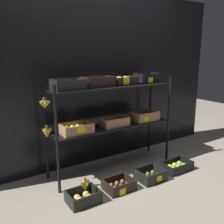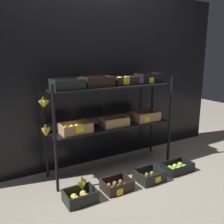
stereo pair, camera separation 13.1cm
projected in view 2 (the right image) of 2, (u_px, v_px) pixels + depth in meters
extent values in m
plane|color=gray|center=(112.00, 168.00, 3.23)|extent=(10.00, 10.00, 0.00)
cube|color=black|center=(97.00, 79.00, 3.30)|extent=(3.96, 0.12, 2.22)
cylinder|color=black|center=(55.00, 140.00, 2.56)|extent=(0.03, 0.03, 1.15)
cylinder|color=black|center=(170.00, 120.00, 3.33)|extent=(0.03, 0.03, 1.15)
cylinder|color=black|center=(45.00, 131.00, 2.87)|extent=(0.03, 0.03, 1.15)
cylinder|color=black|center=(152.00, 114.00, 3.64)|extent=(0.03, 0.03, 1.15)
cube|color=black|center=(112.00, 126.00, 3.10)|extent=(1.53, 0.34, 0.02)
cube|color=black|center=(112.00, 87.00, 2.99)|extent=(1.53, 0.34, 0.02)
cube|color=#A87F51|center=(76.00, 132.00, 2.82)|extent=(0.35, 0.23, 0.01)
cube|color=#A87F51|center=(79.00, 130.00, 2.72)|extent=(0.35, 0.02, 0.10)
cube|color=#A87F51|center=(72.00, 125.00, 2.90)|extent=(0.35, 0.02, 0.10)
cube|color=#A87F51|center=(61.00, 130.00, 2.73)|extent=(0.02, 0.19, 0.10)
cube|color=#A87F51|center=(89.00, 125.00, 2.89)|extent=(0.02, 0.19, 0.10)
ellipsoid|color=yellow|center=(69.00, 130.00, 2.74)|extent=(0.06, 0.06, 0.08)
ellipsoid|color=yellow|center=(74.00, 129.00, 2.77)|extent=(0.06, 0.06, 0.08)
ellipsoid|color=yellow|center=(79.00, 129.00, 2.80)|extent=(0.06, 0.06, 0.08)
ellipsoid|color=yellow|center=(84.00, 128.00, 2.83)|extent=(0.06, 0.06, 0.08)
ellipsoid|color=yellow|center=(66.00, 129.00, 2.80)|extent=(0.06, 0.06, 0.08)
ellipsoid|color=yellow|center=(72.00, 128.00, 2.82)|extent=(0.06, 0.06, 0.08)
ellipsoid|color=yellow|center=(77.00, 127.00, 2.86)|extent=(0.06, 0.06, 0.08)
ellipsoid|color=yellow|center=(82.00, 126.00, 2.89)|extent=(0.06, 0.06, 0.08)
cube|color=yellow|center=(80.00, 129.00, 2.71)|extent=(0.09, 0.01, 0.07)
cube|color=#A87F51|center=(114.00, 126.00, 3.07)|extent=(0.34, 0.20, 0.01)
cube|color=#A87F51|center=(118.00, 123.00, 2.98)|extent=(0.34, 0.02, 0.10)
cube|color=#A87F51|center=(110.00, 120.00, 3.14)|extent=(0.34, 0.02, 0.10)
cube|color=#A87F51|center=(102.00, 123.00, 2.98)|extent=(0.02, 0.17, 0.10)
cube|color=#A87F51|center=(125.00, 120.00, 3.14)|extent=(0.02, 0.17, 0.10)
sphere|color=red|center=(109.00, 124.00, 3.00)|extent=(0.07, 0.07, 0.07)
sphere|color=red|center=(115.00, 123.00, 3.04)|extent=(0.07, 0.07, 0.07)
sphere|color=red|center=(121.00, 122.00, 3.09)|extent=(0.07, 0.07, 0.07)
sphere|color=red|center=(108.00, 123.00, 3.05)|extent=(0.07, 0.07, 0.07)
sphere|color=red|center=(113.00, 122.00, 3.08)|extent=(0.07, 0.07, 0.07)
sphere|color=red|center=(118.00, 121.00, 3.12)|extent=(0.07, 0.07, 0.07)
cube|color=#A87F51|center=(145.00, 120.00, 3.32)|extent=(0.35, 0.25, 0.01)
cube|color=#A87F51|center=(150.00, 118.00, 3.21)|extent=(0.35, 0.02, 0.11)
cube|color=#A87F51|center=(139.00, 114.00, 3.41)|extent=(0.35, 0.02, 0.11)
cube|color=#A87F51|center=(135.00, 117.00, 3.23)|extent=(0.02, 0.22, 0.11)
cube|color=#A87F51|center=(154.00, 114.00, 3.39)|extent=(0.02, 0.22, 0.11)
sphere|color=orange|center=(140.00, 119.00, 3.24)|extent=(0.06, 0.06, 0.06)
sphere|color=orange|center=(145.00, 118.00, 3.27)|extent=(0.06, 0.06, 0.06)
sphere|color=orange|center=(149.00, 118.00, 3.30)|extent=(0.06, 0.06, 0.06)
sphere|color=orange|center=(152.00, 117.00, 3.33)|extent=(0.06, 0.06, 0.06)
sphere|color=orange|center=(137.00, 118.00, 3.30)|extent=(0.06, 0.06, 0.06)
sphere|color=orange|center=(141.00, 117.00, 3.33)|extent=(0.06, 0.06, 0.06)
sphere|color=orange|center=(145.00, 116.00, 3.37)|extent=(0.06, 0.06, 0.06)
sphere|color=orange|center=(148.00, 116.00, 3.40)|extent=(0.06, 0.06, 0.06)
cube|color=yellow|center=(147.00, 120.00, 3.18)|extent=(0.07, 0.01, 0.08)
cube|color=black|center=(67.00, 89.00, 2.71)|extent=(0.34, 0.24, 0.01)
cube|color=black|center=(71.00, 85.00, 2.60)|extent=(0.34, 0.02, 0.10)
cube|color=black|center=(64.00, 83.00, 2.79)|extent=(0.34, 0.02, 0.10)
cube|color=black|center=(53.00, 85.00, 2.62)|extent=(0.02, 0.21, 0.10)
cube|color=black|center=(81.00, 83.00, 2.78)|extent=(0.02, 0.21, 0.10)
sphere|color=#86BB47|center=(62.00, 86.00, 2.64)|extent=(0.07, 0.07, 0.07)
sphere|color=#8DC348|center=(68.00, 85.00, 2.67)|extent=(0.07, 0.07, 0.07)
sphere|color=#8EB732|center=(75.00, 85.00, 2.71)|extent=(0.07, 0.07, 0.07)
sphere|color=#83BB45|center=(59.00, 85.00, 2.68)|extent=(0.07, 0.07, 0.07)
sphere|color=#82BF40|center=(66.00, 85.00, 2.73)|extent=(0.07, 0.07, 0.07)
sphere|color=#8BC537|center=(73.00, 84.00, 2.77)|extent=(0.07, 0.07, 0.07)
cube|color=black|center=(98.00, 86.00, 2.92)|extent=(0.35, 0.23, 0.01)
cube|color=black|center=(102.00, 82.00, 2.81)|extent=(0.35, 0.02, 0.11)
cube|color=black|center=(93.00, 80.00, 2.99)|extent=(0.35, 0.02, 0.11)
cube|color=black|center=(84.00, 82.00, 2.82)|extent=(0.02, 0.20, 0.11)
cube|color=black|center=(110.00, 80.00, 2.99)|extent=(0.02, 0.20, 0.11)
sphere|color=orange|center=(92.00, 83.00, 2.84)|extent=(0.07, 0.07, 0.07)
sphere|color=orange|center=(99.00, 83.00, 2.88)|extent=(0.07, 0.07, 0.07)
sphere|color=orange|center=(105.00, 82.00, 2.92)|extent=(0.07, 0.07, 0.07)
sphere|color=orange|center=(90.00, 83.00, 2.90)|extent=(0.07, 0.07, 0.07)
sphere|color=orange|center=(96.00, 82.00, 2.94)|extent=(0.07, 0.07, 0.07)
sphere|color=orange|center=(102.00, 82.00, 2.98)|extent=(0.07, 0.07, 0.07)
cube|color=black|center=(124.00, 84.00, 3.10)|extent=(0.31, 0.22, 0.01)
cube|color=black|center=(128.00, 81.00, 3.00)|extent=(0.31, 0.02, 0.09)
cube|color=black|center=(119.00, 79.00, 3.17)|extent=(0.31, 0.02, 0.09)
cube|color=black|center=(113.00, 81.00, 3.01)|extent=(0.02, 0.19, 0.09)
cube|color=black|center=(134.00, 80.00, 3.16)|extent=(0.02, 0.19, 0.09)
ellipsoid|color=#A7B44E|center=(121.00, 81.00, 3.04)|extent=(0.07, 0.07, 0.09)
ellipsoid|color=tan|center=(128.00, 80.00, 3.09)|extent=(0.07, 0.07, 0.09)
ellipsoid|color=#B1B551|center=(119.00, 80.00, 3.08)|extent=(0.07, 0.07, 0.09)
ellipsoid|color=#BCBD4C|center=(126.00, 80.00, 3.14)|extent=(0.07, 0.07, 0.09)
cube|color=yellow|center=(127.00, 81.00, 2.98)|extent=(0.08, 0.01, 0.08)
cube|color=black|center=(148.00, 82.00, 3.29)|extent=(0.31, 0.21, 0.01)
cube|color=black|center=(153.00, 78.00, 3.20)|extent=(0.31, 0.02, 0.11)
cube|color=black|center=(144.00, 77.00, 3.36)|extent=(0.31, 0.02, 0.11)
cube|color=black|center=(139.00, 78.00, 3.20)|extent=(0.02, 0.18, 0.11)
cube|color=black|center=(157.00, 77.00, 3.35)|extent=(0.02, 0.18, 0.11)
sphere|color=#5F1752|center=(144.00, 81.00, 3.22)|extent=(0.05, 0.05, 0.05)
sphere|color=#552D4B|center=(148.00, 80.00, 3.25)|extent=(0.05, 0.05, 0.05)
sphere|color=#5E2755|center=(151.00, 80.00, 3.27)|extent=(0.05, 0.05, 0.05)
sphere|color=#5A175A|center=(155.00, 80.00, 3.30)|extent=(0.05, 0.05, 0.05)
sphere|color=#5B1C4C|center=(141.00, 80.00, 3.27)|extent=(0.05, 0.05, 0.05)
sphere|color=#591E58|center=(145.00, 80.00, 3.30)|extent=(0.05, 0.05, 0.05)
sphere|color=#5D2A50|center=(149.00, 80.00, 3.33)|extent=(0.05, 0.05, 0.05)
sphere|color=#5A2751|center=(152.00, 80.00, 3.36)|extent=(0.05, 0.05, 0.05)
cube|color=yellow|center=(152.00, 80.00, 3.18)|extent=(0.07, 0.01, 0.07)
cylinder|color=brown|center=(45.00, 126.00, 2.67)|extent=(0.02, 0.02, 0.02)
ellipsoid|color=yellow|center=(44.00, 132.00, 2.68)|extent=(0.07, 0.03, 0.10)
ellipsoid|color=yellow|center=(45.00, 132.00, 2.67)|extent=(0.05, 0.03, 0.10)
ellipsoid|color=yellow|center=(46.00, 131.00, 2.69)|extent=(0.05, 0.03, 0.10)
ellipsoid|color=yellow|center=(48.00, 131.00, 2.69)|extent=(0.08, 0.03, 0.10)
cylinder|color=brown|center=(43.00, 98.00, 2.61)|extent=(0.02, 0.02, 0.02)
ellipsoid|color=yellow|center=(42.00, 104.00, 2.61)|extent=(0.08, 0.03, 0.08)
ellipsoid|color=yellow|center=(42.00, 103.00, 2.62)|extent=(0.07, 0.03, 0.09)
ellipsoid|color=yellow|center=(43.00, 103.00, 2.63)|extent=(0.05, 0.03, 0.09)
ellipsoid|color=yellow|center=(44.00, 103.00, 2.62)|extent=(0.05, 0.03, 0.09)
ellipsoid|color=yellow|center=(45.00, 103.00, 2.63)|extent=(0.07, 0.03, 0.09)
ellipsoid|color=yellow|center=(46.00, 103.00, 2.63)|extent=(0.09, 0.03, 0.08)
cube|color=black|center=(80.00, 201.00, 2.50)|extent=(0.31, 0.23, 0.01)
cube|color=black|center=(85.00, 201.00, 2.40)|extent=(0.31, 0.02, 0.11)
cube|color=black|center=(76.00, 190.00, 2.58)|extent=(0.31, 0.02, 0.11)
cube|color=black|center=(66.00, 200.00, 2.42)|extent=(0.02, 0.20, 0.11)
cube|color=black|center=(93.00, 191.00, 2.56)|extent=(0.02, 0.20, 0.11)
sphere|color=#D9C24A|center=(77.00, 200.00, 2.45)|extent=(0.07, 0.07, 0.07)
sphere|color=#DFB857|center=(86.00, 197.00, 2.49)|extent=(0.07, 0.07, 0.07)
sphere|color=#E2C254|center=(74.00, 197.00, 2.49)|extent=(0.07, 0.07, 0.07)
sphere|color=#CFB258|center=(83.00, 194.00, 2.55)|extent=(0.07, 0.07, 0.07)
cube|color=black|center=(117.00, 189.00, 2.72)|extent=(0.31, 0.24, 0.01)
cube|color=black|center=(122.00, 189.00, 2.61)|extent=(0.31, 0.02, 0.10)
cube|color=black|center=(112.00, 180.00, 2.80)|extent=(0.31, 0.02, 0.10)
cube|color=black|center=(105.00, 188.00, 2.63)|extent=(0.02, 0.21, 0.10)
cube|color=black|center=(128.00, 181.00, 2.78)|extent=(0.02, 0.21, 0.10)
ellipsoid|color=brown|center=(112.00, 189.00, 2.64)|extent=(0.05, 0.05, 0.07)
ellipsoid|color=brown|center=(119.00, 187.00, 2.68)|extent=(0.05, 0.05, 0.07)
ellipsoid|color=brown|center=(125.00, 185.00, 2.71)|extent=(0.05, 0.05, 0.07)
ellipsoid|color=brown|center=(109.00, 186.00, 2.71)|extent=(0.05, 0.05, 0.07)
ellipsoid|color=brown|center=(115.00, 184.00, 2.75)|extent=(0.05, 0.05, 0.07)
ellipsoid|color=brown|center=(121.00, 182.00, 2.78)|extent=(0.05, 0.05, 0.07)
cube|color=yellow|center=(120.00, 192.00, 2.59)|extent=(0.07, 0.01, 0.07)
cube|color=black|center=(149.00, 180.00, 2.91)|extent=(0.31, 0.25, 0.01)
cube|color=black|center=(156.00, 179.00, 2.80)|extent=(0.31, 0.02, 0.12)
cube|color=black|center=(143.00, 171.00, 3.00)|extent=(0.31, 0.02, 0.12)
cube|color=black|center=(139.00, 178.00, 2.83)|extent=(0.02, 0.22, 0.12)
cube|color=black|center=(159.00, 172.00, 2.97)|extent=(0.02, 0.22, 0.12)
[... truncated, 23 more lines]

